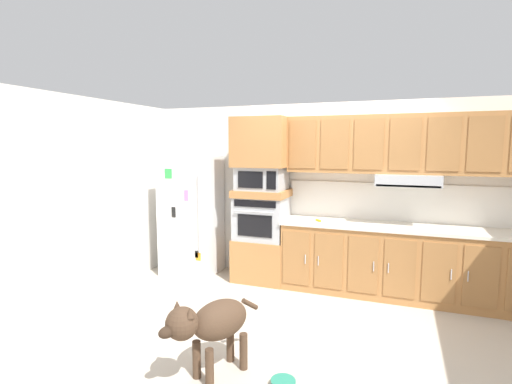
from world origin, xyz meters
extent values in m
plane|color=#B2A899|center=(0.00, 0.00, 0.00)|extent=(9.60, 9.60, 0.00)
cube|color=silver|center=(0.00, 1.11, 1.25)|extent=(6.20, 0.12, 2.50)
cube|color=silver|center=(-2.80, 0.00, 1.25)|extent=(0.12, 7.10, 2.50)
cube|color=white|center=(-2.06, 0.68, 0.88)|extent=(0.76, 0.70, 1.76)
cylinder|color=silver|center=(-1.73, 0.31, 0.98)|extent=(0.02, 0.02, 1.10)
cube|color=green|center=(-2.22, 0.33, 1.52)|extent=(0.11, 0.01, 0.14)
cube|color=orange|center=(-1.76, 0.33, 0.37)|extent=(0.08, 0.01, 0.11)
cube|color=black|center=(-2.15, 0.33, 0.98)|extent=(0.06, 0.01, 0.15)
cube|color=pink|center=(-1.94, 0.33, 1.22)|extent=(0.06, 0.01, 0.15)
cube|color=black|center=(-1.79, 0.33, 0.40)|extent=(0.05, 0.01, 0.10)
cube|color=white|center=(-2.15, 0.33, 1.28)|extent=(0.08, 0.01, 0.09)
cube|color=#A8703D|center=(-0.97, 0.75, 0.30)|extent=(0.74, 0.62, 0.60)
cube|color=#A8AAAF|center=(-0.97, 0.75, 0.90)|extent=(0.70, 0.58, 0.60)
cube|color=black|center=(-0.97, 0.45, 0.84)|extent=(0.49, 0.01, 0.30)
cube|color=black|center=(-0.97, 0.45, 1.14)|extent=(0.59, 0.01, 0.09)
cylinder|color=#A8AAAF|center=(-0.97, 0.43, 1.03)|extent=(0.56, 0.02, 0.02)
cube|color=#A8703D|center=(-0.97, 0.75, 1.25)|extent=(0.74, 0.62, 0.10)
cube|color=#A8AAAF|center=(-0.97, 0.75, 1.46)|extent=(0.64, 0.53, 0.32)
cube|color=black|center=(-1.04, 0.48, 1.46)|extent=(0.35, 0.01, 0.22)
cube|color=black|center=(-0.74, 0.48, 1.46)|extent=(0.13, 0.01, 0.24)
cube|color=#A8703D|center=(-0.97, 0.75, 1.96)|extent=(0.74, 0.62, 0.68)
cube|color=#A8703D|center=(0.88, 0.75, 0.44)|extent=(2.96, 0.60, 0.88)
cube|color=#9A6738|center=(-0.38, 0.44, 0.46)|extent=(0.36, 0.01, 0.70)
cylinder|color=#BCBCC1|center=(-0.26, 0.43, 0.46)|extent=(0.01, 0.01, 0.12)
cube|color=#9A6738|center=(0.04, 0.44, 0.46)|extent=(0.36, 0.01, 0.70)
cylinder|color=#BCBCC1|center=(-0.09, 0.43, 0.46)|extent=(0.01, 0.01, 0.12)
cube|color=#9A6738|center=(0.46, 0.44, 0.46)|extent=(0.36, 0.01, 0.70)
cylinder|color=#BCBCC1|center=(0.59, 0.43, 0.46)|extent=(0.01, 0.01, 0.12)
cube|color=#9A6738|center=(0.88, 0.44, 0.46)|extent=(0.36, 0.01, 0.70)
cylinder|color=#BCBCC1|center=(0.76, 0.43, 0.46)|extent=(0.01, 0.01, 0.12)
cube|color=#9A6738|center=(1.31, 0.44, 0.46)|extent=(0.36, 0.01, 0.70)
cylinder|color=#BCBCC1|center=(1.43, 0.43, 0.46)|extent=(0.01, 0.01, 0.12)
cube|color=#9A6738|center=(1.73, 0.44, 0.46)|extent=(0.36, 0.01, 0.70)
cylinder|color=#BCBCC1|center=(1.60, 0.43, 0.46)|extent=(0.01, 0.01, 0.12)
cube|color=silver|center=(0.88, 0.75, 0.90)|extent=(3.00, 0.64, 0.04)
cube|color=white|center=(0.88, 1.04, 1.17)|extent=(3.00, 0.02, 0.50)
cube|color=#A8703D|center=(0.88, 0.88, 1.93)|extent=(2.96, 0.34, 0.74)
cube|color=#A8AAAF|center=(0.93, 0.81, 1.49)|extent=(0.76, 0.48, 0.14)
cube|color=black|center=(0.93, 0.59, 1.43)|extent=(0.72, 0.04, 0.02)
cube|color=#9A6738|center=(-0.38, 0.70, 1.93)|extent=(0.36, 0.01, 0.63)
cube|color=#9A6738|center=(0.04, 0.70, 1.93)|extent=(0.36, 0.01, 0.63)
cube|color=#9A6738|center=(0.46, 0.70, 1.93)|extent=(0.36, 0.01, 0.63)
cube|color=#9A6738|center=(0.88, 0.70, 1.93)|extent=(0.36, 0.01, 0.63)
cube|color=#9A6738|center=(1.31, 0.70, 1.93)|extent=(0.36, 0.01, 0.63)
cube|color=#9A6738|center=(1.73, 0.70, 1.93)|extent=(0.36, 0.01, 0.63)
cylinder|color=yellow|center=(-0.14, 0.66, 0.93)|extent=(0.09, 0.09, 0.03)
cylinder|color=silver|center=(-0.06, 0.73, 0.93)|extent=(0.09, 0.09, 0.01)
ellipsoid|color=#473323|center=(-0.51, -1.56, 0.48)|extent=(0.51, 0.60, 0.32)
sphere|color=#473323|center=(-0.67, -1.89, 0.56)|extent=(0.25, 0.25, 0.25)
ellipsoid|color=#312318|center=(-0.72, -2.01, 0.54)|extent=(0.15, 0.17, 0.09)
cone|color=#473323|center=(-0.58, -1.91, 0.67)|extent=(0.07, 0.07, 0.08)
cone|color=#473323|center=(-0.74, -1.84, 0.67)|extent=(0.07, 0.07, 0.08)
cylinder|color=#473323|center=(-0.36, -1.25, 0.51)|extent=(0.12, 0.18, 0.15)
cylinder|color=#473323|center=(-0.51, -1.76, 0.16)|extent=(0.07, 0.07, 0.32)
cylinder|color=#473323|center=(-0.67, -1.68, 0.16)|extent=(0.07, 0.07, 0.32)
cylinder|color=#473323|center=(-0.35, -1.43, 0.16)|extent=(0.07, 0.07, 0.32)
cylinder|color=#473323|center=(-0.51, -1.35, 0.16)|extent=(0.07, 0.07, 0.32)
cylinder|color=#267F66|center=(0.04, -1.56, 0.03)|extent=(0.20, 0.20, 0.06)
cylinder|color=brown|center=(0.04, -1.56, 0.04)|extent=(0.15, 0.15, 0.03)
camera|label=1|loc=(0.84, -4.30, 1.90)|focal=26.98mm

